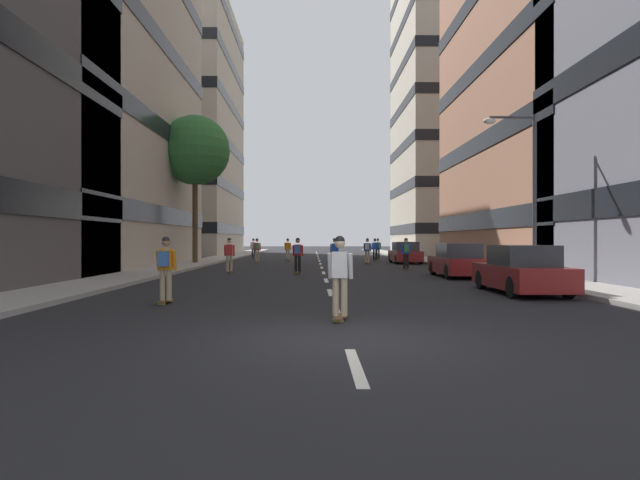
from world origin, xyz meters
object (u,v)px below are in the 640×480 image
parked_car_near (522,271)px  skater_1 (375,248)px  skater_4 (334,251)px  skater_5 (340,273)px  streetlamp_right (525,178)px  skater_9 (165,265)px  skater_2 (406,252)px  skater_11 (257,249)px  skater_0 (229,254)px  skater_10 (378,247)px  skater_8 (288,248)px  parked_car_mid (405,253)px  parked_car_far (458,261)px  skater_7 (298,253)px  skater_6 (367,249)px  street_tree_near (195,151)px  skater_3 (253,247)px

parked_car_near → skater_1: skater_1 is taller
skater_4 → skater_5: (-0.84, -22.76, 0.00)m
streetlamp_right → skater_1: size_ratio=3.65×
skater_5 → skater_9: (-4.45, 2.95, 0.03)m
skater_2 → skater_11: bearing=133.4°
skater_2 → skater_11: same height
skater_2 → skater_0: bearing=-164.9°
skater_0 → skater_5: 16.53m
skater_1 → skater_5: 31.36m
streetlamp_right → skater_1: 21.65m
streetlamp_right → skater_2: (-3.26, 8.44, -3.12)m
skater_2 → skater_10: 15.69m
skater_8 → skater_11: (-2.12, -2.78, 0.03)m
skater_2 → skater_4: (-3.78, 4.41, -0.03)m
parked_car_mid → parked_car_far: 13.78m
skater_4 → skater_9: (-5.29, -19.81, 0.03)m
skater_7 → skater_11: size_ratio=1.00×
parked_car_far → skater_1: bearing=95.1°
skater_4 → skater_9: size_ratio=1.00×
skater_2 → skater_10: size_ratio=1.00×
parked_car_far → skater_7: 7.68m
streetlamp_right → skater_9: 14.50m
skater_4 → skater_11: same height
skater_0 → skater_2: bearing=15.1°
parked_car_far → skater_10: (-1.03, 21.15, 0.32)m
skater_4 → skater_9: 20.51m
skater_4 → skater_10: size_ratio=1.00×
skater_6 → skater_8: size_ratio=1.00×
skater_1 → parked_car_near: bearing=-86.4°
streetlamp_right → skater_5: bearing=-128.5°
skater_0 → skater_8: 15.21m
street_tree_near → skater_9: bearing=-79.7°
skater_2 → streetlamp_right: bearing=-68.9°
street_tree_near → skater_3: bearing=76.4°
skater_6 → parked_car_near: bearing=-82.2°
skater_1 → skater_2: 12.70m
streetlamp_right → skater_10: 24.50m
skater_6 → skater_9: 24.02m
skater_5 → parked_car_mid: bearing=77.3°
parked_car_far → streetlamp_right: streetlamp_right is taller
skater_0 → skater_2: (9.37, 2.52, 0.03)m
skater_10 → street_tree_near: bearing=-146.9°
skater_2 → skater_7: 6.68m
parked_car_near → skater_6: size_ratio=2.47×
skater_0 → skater_7: 3.51m
skater_1 → skater_4: 9.02m
skater_0 → skater_7: size_ratio=1.00×
parked_car_far → skater_11: 18.55m
streetlamp_right → skater_2: streetlamp_right is taller
skater_9 → skater_11: (-0.16, 25.15, 0.00)m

